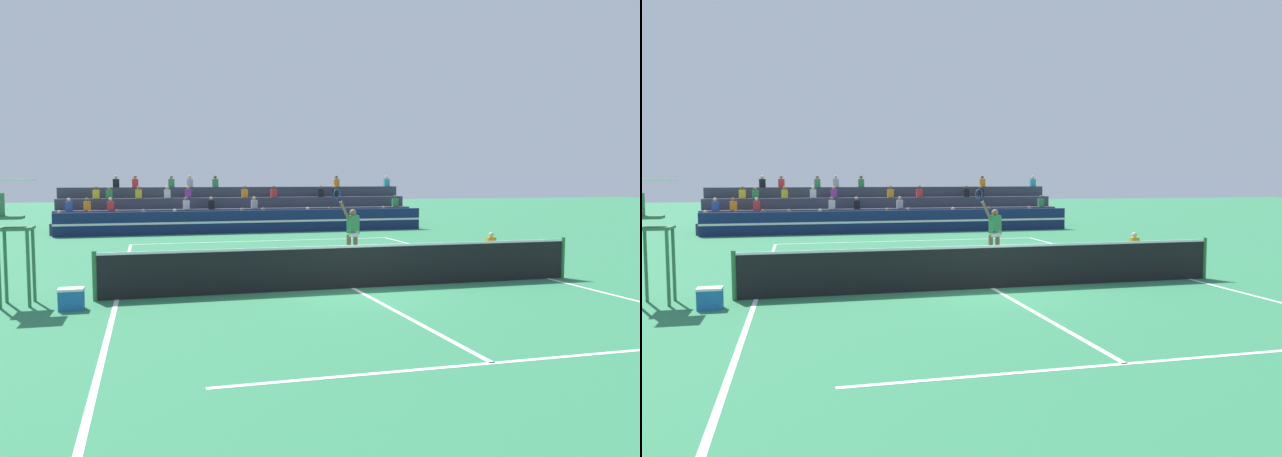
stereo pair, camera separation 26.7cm
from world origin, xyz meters
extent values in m
plane|color=#2D7A4C|center=(0.00, 0.00, 0.00)|extent=(120.00, 120.00, 0.00)
cube|color=white|center=(0.00, 11.90, 0.00)|extent=(11.00, 0.10, 0.01)
cube|color=white|center=(-5.50, 0.00, 0.00)|extent=(0.10, 23.80, 0.01)
cube|color=white|center=(5.50, 0.00, 0.00)|extent=(0.10, 23.80, 0.01)
cube|color=white|center=(0.00, -6.43, 0.00)|extent=(8.25, 0.10, 0.01)
cube|color=white|center=(0.00, 6.43, 0.00)|extent=(8.25, 0.10, 0.01)
cube|color=white|center=(0.00, 0.00, 0.00)|extent=(0.10, 12.85, 0.01)
cylinder|color=#2D6B38|center=(-5.95, 0.00, 0.55)|extent=(0.10, 0.10, 1.10)
cylinder|color=#2D6B38|center=(5.95, 0.00, 0.55)|extent=(0.10, 0.10, 1.10)
cube|color=black|center=(0.00, 0.00, 0.50)|extent=(11.90, 0.02, 1.00)
cube|color=white|center=(0.00, 0.00, 1.03)|extent=(11.90, 0.04, 0.06)
cube|color=navy|center=(0.00, 16.07, 0.55)|extent=(18.00, 0.24, 1.10)
cube|color=white|center=(0.00, 15.94, 0.55)|extent=(18.00, 0.02, 0.10)
cube|color=#383D4C|center=(0.00, 17.34, 0.28)|extent=(18.50, 0.95, 0.55)
cube|color=pink|center=(-7.45, 17.17, 0.77)|extent=(0.32, 0.22, 0.44)
sphere|color=brown|center=(-7.45, 17.17, 1.09)|extent=(0.18, 0.18, 0.18)
cube|color=silver|center=(-5.01, 17.17, 0.77)|extent=(0.32, 0.22, 0.44)
sphere|color=#9E7051|center=(-5.01, 17.17, 1.09)|extent=(0.18, 0.18, 0.18)
cube|color=purple|center=(7.49, 17.17, 0.77)|extent=(0.32, 0.22, 0.44)
sphere|color=#9E7051|center=(7.49, 17.17, 1.09)|extent=(0.18, 0.18, 0.18)
cube|color=red|center=(-8.84, 17.17, 0.77)|extent=(0.32, 0.22, 0.44)
sphere|color=tan|center=(-8.84, 17.17, 1.09)|extent=(0.18, 0.18, 0.18)
cube|color=teal|center=(5.22, 17.17, 0.77)|extent=(0.32, 0.22, 0.44)
sphere|color=brown|center=(5.22, 17.17, 1.09)|extent=(0.18, 0.18, 0.18)
cube|color=red|center=(-6.24, 17.17, 0.77)|extent=(0.32, 0.22, 0.44)
sphere|color=brown|center=(-6.24, 17.17, 1.09)|extent=(0.18, 0.18, 0.18)
cube|color=#2D4CA5|center=(4.43, 17.17, 0.77)|extent=(0.32, 0.22, 0.44)
sphere|color=brown|center=(4.43, 17.17, 1.09)|extent=(0.18, 0.18, 0.18)
cube|color=pink|center=(3.24, 17.17, 0.77)|extent=(0.32, 0.22, 0.44)
sphere|color=beige|center=(3.24, 17.17, 1.09)|extent=(0.18, 0.18, 0.18)
cube|color=teal|center=(-3.53, 17.17, 0.77)|extent=(0.32, 0.22, 0.44)
sphere|color=beige|center=(-3.53, 17.17, 1.09)|extent=(0.18, 0.18, 0.18)
cube|color=silver|center=(-0.20, 17.17, 0.77)|extent=(0.32, 0.22, 0.44)
sphere|color=#9E7051|center=(-0.20, 17.17, 1.09)|extent=(0.18, 0.18, 0.18)
cube|color=black|center=(0.89, 17.17, 0.77)|extent=(0.32, 0.22, 0.44)
sphere|color=#9E7051|center=(0.89, 17.17, 1.09)|extent=(0.18, 0.18, 0.18)
cube|color=#383D4C|center=(0.00, 18.29, 0.55)|extent=(18.50, 0.95, 1.10)
cube|color=red|center=(-6.58, 18.12, 1.32)|extent=(0.32, 0.22, 0.44)
sphere|color=beige|center=(-6.58, 18.12, 1.64)|extent=(0.18, 0.18, 0.18)
cube|color=#2D4CA5|center=(-8.51, 18.12, 1.32)|extent=(0.32, 0.22, 0.44)
sphere|color=beige|center=(-8.51, 18.12, 1.64)|extent=(0.18, 0.18, 0.18)
cube|color=orange|center=(-7.67, 18.12, 1.32)|extent=(0.32, 0.22, 0.44)
sphere|color=brown|center=(-7.67, 18.12, 1.64)|extent=(0.18, 0.18, 0.18)
cube|color=#338C4C|center=(8.52, 18.12, 1.32)|extent=(0.32, 0.22, 0.44)
sphere|color=brown|center=(8.52, 18.12, 1.64)|extent=(0.18, 0.18, 0.18)
cube|color=black|center=(-1.66, 18.12, 1.32)|extent=(0.32, 0.22, 0.44)
sphere|color=tan|center=(-1.66, 18.12, 1.64)|extent=(0.18, 0.18, 0.18)
cube|color=#B2B2B7|center=(0.59, 18.12, 1.32)|extent=(0.32, 0.22, 0.44)
sphere|color=tan|center=(0.59, 18.12, 1.64)|extent=(0.18, 0.18, 0.18)
cube|color=silver|center=(-2.91, 18.12, 1.32)|extent=(0.32, 0.22, 0.44)
sphere|color=brown|center=(-2.91, 18.12, 1.64)|extent=(0.18, 0.18, 0.18)
cube|color=#383D4C|center=(0.00, 19.24, 0.83)|extent=(18.50, 0.95, 1.65)
cube|color=purple|center=(-2.76, 19.07, 1.87)|extent=(0.32, 0.22, 0.44)
sphere|color=tan|center=(-2.76, 19.07, 2.19)|extent=(0.18, 0.18, 0.18)
cube|color=red|center=(1.82, 19.07, 1.87)|extent=(0.32, 0.22, 0.44)
sphere|color=brown|center=(1.82, 19.07, 2.19)|extent=(0.18, 0.18, 0.18)
cube|color=silver|center=(-3.82, 19.07, 1.87)|extent=(0.32, 0.22, 0.44)
sphere|color=beige|center=(-3.82, 19.07, 2.19)|extent=(0.18, 0.18, 0.18)
cube|color=yellow|center=(-5.25, 19.07, 1.87)|extent=(0.32, 0.22, 0.44)
sphere|color=#9E7051|center=(-5.25, 19.07, 2.19)|extent=(0.18, 0.18, 0.18)
cube|color=black|center=(5.28, 19.07, 1.87)|extent=(0.32, 0.22, 0.44)
sphere|color=#9E7051|center=(5.28, 19.07, 2.19)|extent=(0.18, 0.18, 0.18)
cube|color=#338C4C|center=(-6.68, 19.07, 1.87)|extent=(0.32, 0.22, 0.44)
sphere|color=tan|center=(-6.68, 19.07, 2.19)|extent=(0.18, 0.18, 0.18)
cube|color=black|center=(4.45, 19.07, 1.87)|extent=(0.32, 0.22, 0.44)
sphere|color=brown|center=(4.45, 19.07, 2.19)|extent=(0.18, 0.18, 0.18)
cube|color=orange|center=(0.23, 19.07, 1.87)|extent=(0.32, 0.22, 0.44)
sphere|color=brown|center=(0.23, 19.07, 2.19)|extent=(0.18, 0.18, 0.18)
cube|color=yellow|center=(-7.32, 19.07, 1.87)|extent=(0.32, 0.22, 0.44)
sphere|color=brown|center=(-7.32, 19.07, 2.19)|extent=(0.18, 0.18, 0.18)
cube|color=#383D4C|center=(0.00, 20.19, 1.10)|extent=(18.50, 0.95, 2.20)
cube|color=red|center=(-5.42, 20.02, 2.42)|extent=(0.32, 0.22, 0.44)
sphere|color=#9E7051|center=(-5.42, 20.02, 2.74)|extent=(0.18, 0.18, 0.18)
cube|color=#B2B2B7|center=(-2.59, 20.02, 2.42)|extent=(0.32, 0.22, 0.44)
sphere|color=tan|center=(-2.59, 20.02, 2.74)|extent=(0.18, 0.18, 0.18)
cube|color=orange|center=(5.67, 20.02, 2.42)|extent=(0.32, 0.22, 0.44)
sphere|color=brown|center=(5.67, 20.02, 2.74)|extent=(0.18, 0.18, 0.18)
cube|color=#338C4C|center=(-1.23, 20.02, 2.42)|extent=(0.32, 0.22, 0.44)
sphere|color=brown|center=(-1.23, 20.02, 2.74)|extent=(0.18, 0.18, 0.18)
cube|color=black|center=(-6.38, 20.02, 2.42)|extent=(0.32, 0.22, 0.44)
sphere|color=beige|center=(-6.38, 20.02, 2.74)|extent=(0.18, 0.18, 0.18)
cube|color=#338C4C|center=(-3.56, 20.02, 2.42)|extent=(0.32, 0.22, 0.44)
sphere|color=#9E7051|center=(-3.56, 20.02, 2.74)|extent=(0.18, 0.18, 0.18)
cube|color=teal|center=(8.76, 20.02, 2.42)|extent=(0.32, 0.22, 0.44)
sphere|color=beige|center=(8.76, 20.02, 2.74)|extent=(0.18, 0.18, 0.18)
cylinder|color=#337047|center=(-7.22, 0.32, 0.80)|extent=(0.07, 0.07, 1.60)
cylinder|color=#337047|center=(-7.22, -0.32, 0.80)|extent=(0.07, 0.07, 1.60)
cylinder|color=#337047|center=(-7.78, 0.32, 0.80)|extent=(0.07, 0.07, 1.60)
cube|color=#337047|center=(-7.50, 0.00, 1.63)|extent=(0.68, 0.76, 0.06)
cube|color=#337047|center=(-7.56, 0.00, 1.86)|extent=(0.44, 0.48, 0.06)
cube|color=white|center=(-7.50, 0.00, 2.65)|extent=(0.76, 0.84, 0.04)
cube|color=black|center=(6.50, 4.57, 0.06)|extent=(0.28, 0.36, 0.12)
cube|color=black|center=(6.50, 4.57, 0.18)|extent=(0.28, 0.24, 0.18)
cube|color=orange|center=(6.50, 4.57, 0.47)|extent=(0.30, 0.18, 0.40)
sphere|color=beige|center=(6.50, 4.57, 0.76)|extent=(0.17, 0.17, 0.17)
cylinder|color=brown|center=(1.52, 4.30, 0.45)|extent=(0.14, 0.14, 0.90)
cylinder|color=brown|center=(1.29, 4.27, 0.45)|extent=(0.14, 0.14, 0.90)
cube|color=white|center=(1.42, 4.28, 0.94)|extent=(0.38, 0.32, 0.20)
cube|color=#338C4C|center=(1.42, 4.28, 1.24)|extent=(0.41, 0.34, 0.56)
sphere|color=brown|center=(1.42, 4.28, 1.60)|extent=(0.22, 0.22, 0.22)
cube|color=white|center=(1.54, 4.27, 0.04)|extent=(0.22, 0.29, 0.09)
cube|color=white|center=(1.30, 4.24, 0.04)|extent=(0.22, 0.29, 0.09)
cylinder|color=brown|center=(1.63, 4.38, 1.18)|extent=(0.09, 0.09, 0.56)
cylinder|color=brown|center=(1.08, 4.10, 1.71)|extent=(0.40, 0.26, 0.55)
cylinder|color=black|center=(0.89, 4.01, 2.05)|extent=(0.14, 0.09, 0.20)
torus|color=#1E4C99|center=(0.80, 3.96, 2.20)|extent=(0.39, 0.22, 0.43)
sphere|color=#C6DB33|center=(-0.04, 4.34, 0.03)|extent=(0.07, 0.07, 0.07)
cube|color=#1E66B2|center=(-6.34, -0.85, 0.20)|extent=(0.48, 0.36, 0.40)
cube|color=white|center=(-6.34, -0.85, 0.43)|extent=(0.50, 0.38, 0.05)
camera|label=1|loc=(-4.79, -14.31, 2.69)|focal=35.00mm
camera|label=2|loc=(-4.53, -14.38, 2.69)|focal=35.00mm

